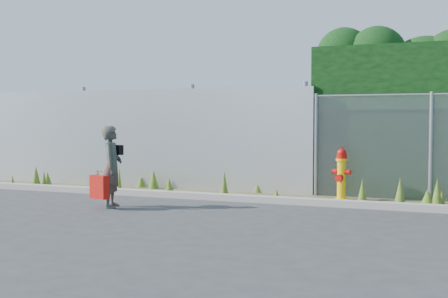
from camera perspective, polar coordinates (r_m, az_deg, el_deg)
The scene contains 8 objects.
ground at distance 8.86m, azimuth -1.43°, elevation -6.95°, with size 80.00×80.00×0.00m, color #333335.
curb at distance 10.52m, azimuth 2.31°, elevation -5.04°, with size 16.00×0.22×0.12m, color gray.
weed_strip at distance 10.92m, azimuth 6.47°, elevation -4.35°, with size 16.00×1.30×0.53m.
corrugated_fence at distance 12.89m, azimuth -9.74°, elevation 1.05°, with size 8.50×0.21×2.30m.
fire_hydrant at distance 10.74m, azimuth 11.84°, elevation -2.61°, with size 0.34×0.31×1.02m.
woman at distance 9.95m, azimuth -11.32°, elevation -1.78°, with size 0.52×0.34×1.43m, color #0F604D.
red_tote_bag at distance 9.83m, azimuth -12.55°, elevation -3.79°, with size 0.36×0.13×0.47m.
black_shoulder_bag at distance 10.03m, azimuth -10.76°, elevation -0.08°, with size 0.23×0.10×0.17m.
Camera 1 is at (3.32, -8.08, 1.53)m, focal length 45.00 mm.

